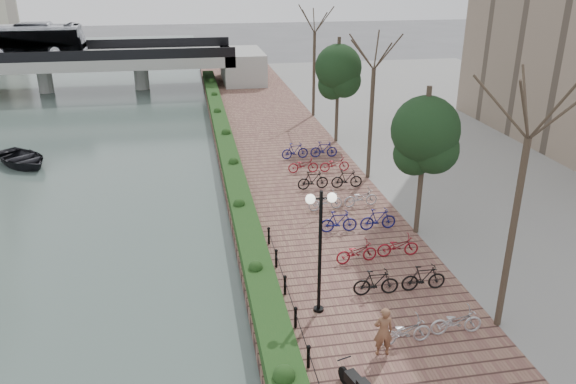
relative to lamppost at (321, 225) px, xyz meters
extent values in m
cube|color=brown|center=(1.64, 13.69, -3.48)|extent=(8.00, 75.00, 0.50)
cube|color=gray|center=(17.64, 13.69, -3.48)|extent=(24.00, 75.00, 0.50)
cube|color=#183D16|center=(-1.76, 16.19, -2.93)|extent=(1.10, 56.00, 0.60)
cylinder|color=black|center=(-0.96, -2.81, -2.88)|extent=(0.10, 0.10, 0.70)
cylinder|color=black|center=(-0.96, -0.81, -2.88)|extent=(0.10, 0.10, 0.70)
cylinder|color=black|center=(-0.96, 1.19, -2.88)|extent=(0.10, 0.10, 0.70)
cylinder|color=black|center=(-0.96, 3.19, -2.88)|extent=(0.10, 0.10, 0.70)
cylinder|color=black|center=(-0.96, 5.19, -2.88)|extent=(0.10, 0.10, 0.70)
cylinder|color=black|center=(0.00, 0.00, -1.01)|extent=(0.12, 0.12, 4.43)
cylinder|color=black|center=(0.00, 0.00, 0.95)|extent=(0.70, 0.06, 0.06)
sphere|color=white|center=(-0.35, 0.00, 0.95)|extent=(0.32, 0.32, 0.32)
sphere|color=white|center=(0.35, 0.00, 0.95)|extent=(0.32, 0.32, 0.32)
imported|color=brown|center=(1.38, -2.60, -2.41)|extent=(0.62, 0.43, 1.64)
imported|color=#BABBC0|center=(2.24, -2.10, -2.78)|extent=(0.60, 1.71, 0.90)
imported|color=black|center=(2.24, 0.50, -2.73)|extent=(0.47, 1.66, 1.00)
imported|color=maroon|center=(2.24, 3.10, -2.78)|extent=(0.60, 1.71, 0.90)
imported|color=navy|center=(2.24, 5.70, -2.73)|extent=(0.47, 1.66, 1.00)
imported|color=#BABBC0|center=(2.24, 8.30, -2.78)|extent=(0.60, 1.71, 0.90)
imported|color=black|center=(2.24, 10.90, -2.73)|extent=(0.47, 1.66, 1.00)
imported|color=maroon|center=(2.24, 13.50, -2.78)|extent=(0.60, 1.72, 0.90)
imported|color=navy|center=(2.24, 16.10, -2.73)|extent=(0.47, 1.66, 1.00)
imported|color=#BABBC0|center=(4.04, -2.10, -2.78)|extent=(0.60, 1.71, 0.90)
imported|color=black|center=(4.04, 0.50, -2.73)|extent=(0.47, 1.66, 1.00)
imported|color=maroon|center=(4.04, 3.10, -2.78)|extent=(0.60, 1.71, 0.90)
imported|color=navy|center=(4.04, 5.70, -2.73)|extent=(0.47, 1.66, 1.00)
imported|color=#BABBC0|center=(4.04, 8.30, -2.78)|extent=(0.60, 1.71, 0.90)
imported|color=black|center=(4.04, 10.90, -2.73)|extent=(0.47, 1.66, 1.00)
imported|color=maroon|center=(4.04, 13.50, -2.78)|extent=(0.60, 1.72, 0.90)
imported|color=navy|center=(4.04, 16.10, -2.73)|extent=(0.47, 1.66, 1.00)
cube|color=#ACACA6|center=(-17.36, 41.19, -0.73)|extent=(36.00, 8.00, 1.00)
cube|color=black|center=(-17.36, 37.29, 0.22)|extent=(36.00, 0.15, 0.90)
cube|color=black|center=(-17.36, 45.09, 0.22)|extent=(36.00, 0.15, 0.90)
cylinder|color=#ACACA6|center=(-17.36, 41.19, -2.48)|extent=(1.40, 1.40, 2.50)
cylinder|color=#ACACA6|center=(-8.36, 41.19, -2.48)|extent=(1.40, 1.40, 2.50)
imported|color=silver|center=(-18.66, 41.19, 1.27)|extent=(2.52, 10.77, 3.00)
imported|color=black|center=(-14.24, 19.10, -3.24)|extent=(5.37, 5.54, 0.94)
camera|label=1|loc=(-3.91, -15.87, 7.81)|focal=35.00mm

